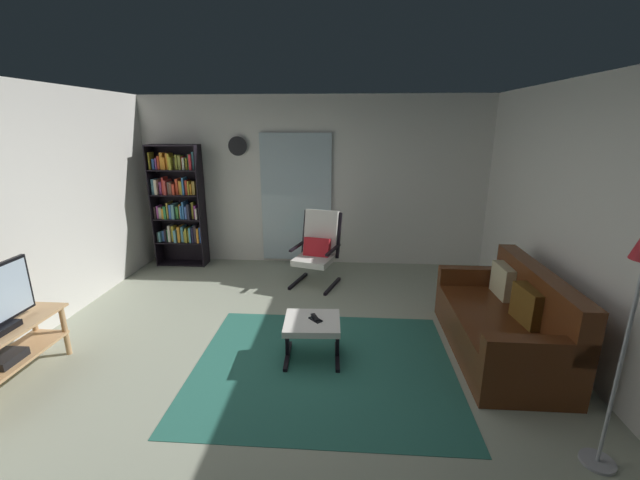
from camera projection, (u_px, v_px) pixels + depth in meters
ground_plane at (287, 360)px, 3.85m from camera, size 7.02×7.02×0.00m
wall_back at (313, 182)px, 6.26m from camera, size 5.60×0.06×2.60m
wall_right at (609, 235)px, 3.30m from camera, size 0.06×6.00×2.60m
glass_door_panel at (296, 199)px, 6.29m from camera, size 1.10×0.01×2.00m
area_rug at (324, 366)px, 3.75m from camera, size 2.40×2.01×0.01m
tv_stand at (2, 352)px, 3.35m from camera, size 0.40×1.19×0.53m
bookshelf_near_tv at (179, 204)px, 6.24m from camera, size 0.77×0.30×1.88m
leather_sofa at (505, 323)px, 3.90m from camera, size 0.83×1.72×0.87m
lounge_armchair at (318, 246)px, 5.59m from camera, size 0.73×0.79×1.02m
ottoman at (312, 327)px, 3.78m from camera, size 0.54×0.50×0.41m
tv_remote at (315, 317)px, 3.80m from camera, size 0.09×0.15×0.02m
cell_phone at (316, 320)px, 3.76m from camera, size 0.14×0.15×0.01m
wall_clock at (238, 146)px, 6.11m from camera, size 0.29×0.03×0.29m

